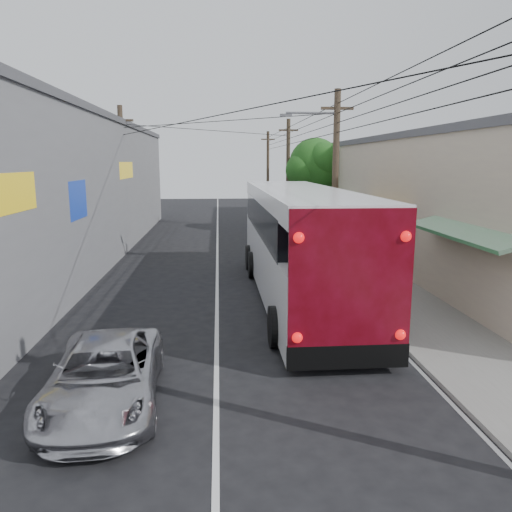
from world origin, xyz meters
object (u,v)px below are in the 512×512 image
(coach_bus, at_px, (299,242))
(parked_car_mid, at_px, (282,236))
(parked_suv, at_px, (291,244))
(pedestrian_near, at_px, (328,246))
(pedestrian_far, at_px, (327,247))
(jeepney, at_px, (105,375))
(parked_car_far, at_px, (268,219))

(coach_bus, relative_size, parked_car_mid, 3.44)
(parked_suv, relative_size, pedestrian_near, 3.52)
(coach_bus, height_order, pedestrian_far, coach_bus)
(jeepney, height_order, parked_car_far, parked_car_far)
(parked_car_mid, height_order, pedestrian_near, pedestrian_near)
(jeepney, distance_m, parked_suv, 16.45)
(parked_suv, xyz_separation_m, parked_car_mid, (0.00, 3.72, -0.11))
(jeepney, xyz_separation_m, parked_suv, (6.07, 15.29, 0.15))
(parked_suv, bearing_deg, parked_car_mid, 87.83)
(parked_car_far, relative_size, pedestrian_far, 2.92)
(parked_suv, xyz_separation_m, parked_car_far, (0.00, 12.44, -0.13))
(jeepney, bearing_deg, coach_bus, 52.92)
(parked_car_mid, bearing_deg, coach_bus, -90.75)
(coach_bus, distance_m, parked_car_mid, 11.15)
(jeepney, bearing_deg, pedestrian_far, 57.74)
(jeepney, distance_m, pedestrian_far, 16.02)
(parked_car_far, relative_size, pedestrian_near, 2.60)
(coach_bus, height_order, parked_car_mid, coach_bus)
(jeepney, relative_size, pedestrian_far, 3.39)
(coach_bus, distance_m, pedestrian_near, 6.50)
(pedestrian_near, bearing_deg, pedestrian_far, -89.60)
(coach_bus, distance_m, parked_suv, 7.46)
(coach_bus, relative_size, parked_suv, 2.52)
(parked_car_far, distance_m, pedestrian_near, 13.92)
(parked_suv, distance_m, pedestrian_far, 2.02)
(jeepney, height_order, pedestrian_far, pedestrian_far)
(jeepney, distance_m, pedestrian_near, 15.88)
(coach_bus, xyz_separation_m, jeepney, (-5.27, -7.98, -1.42))
(parked_suv, bearing_deg, pedestrian_near, -43.10)
(parked_car_far, bearing_deg, parked_suv, -90.16)
(parked_car_mid, height_order, parked_car_far, parked_car_mid)
(jeepney, height_order, pedestrian_near, pedestrian_near)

